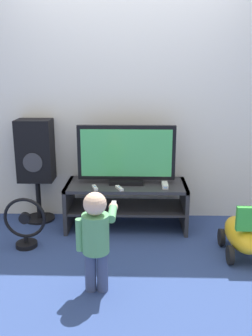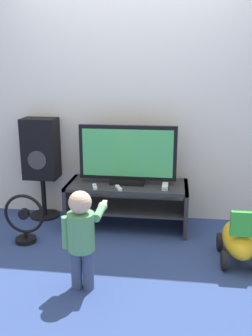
% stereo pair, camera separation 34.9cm
% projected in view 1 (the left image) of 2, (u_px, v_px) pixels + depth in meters
% --- Properties ---
extents(ground_plane, '(16.00, 16.00, 0.00)m').
position_uv_depth(ground_plane, '(126.00, 237.00, 3.52)').
color(ground_plane, navy).
extents(wall_back, '(10.00, 0.06, 2.60)m').
position_uv_depth(wall_back, '(127.00, 92.00, 3.73)').
color(wall_back, silver).
rests_on(wall_back, ground_plane).
extents(tv_stand, '(1.17, 0.49, 0.45)m').
position_uv_depth(tv_stand, '(126.00, 198.00, 3.68)').
color(tv_stand, '#2D2D33').
rests_on(tv_stand, ground_plane).
extents(television, '(0.94, 0.20, 0.57)m').
position_uv_depth(television, '(126.00, 155.00, 3.59)').
color(television, black).
rests_on(television, tv_stand).
extents(game_console, '(0.05, 0.16, 0.04)m').
position_uv_depth(game_console, '(165.00, 185.00, 3.53)').
color(game_console, white).
rests_on(game_console, tv_stand).
extents(remote_primary, '(0.07, 0.13, 0.03)m').
position_uv_depth(remote_primary, '(95.00, 188.00, 3.48)').
color(remote_primary, white).
rests_on(remote_primary, tv_stand).
extents(remote_secondary, '(0.09, 0.13, 0.03)m').
position_uv_depth(remote_secondary, '(119.00, 188.00, 3.47)').
color(remote_secondary, white).
rests_on(remote_secondary, tv_stand).
extents(child, '(0.28, 0.43, 0.74)m').
position_uv_depth(child, '(96.00, 234.00, 2.58)').
color(child, '#3F4C72').
rests_on(child, ground_plane).
extents(speaker_tower, '(0.35, 0.31, 1.05)m').
position_uv_depth(speaker_tower, '(36.00, 154.00, 3.74)').
color(speaker_tower, black).
rests_on(speaker_tower, ground_plane).
extents(floor_fan, '(0.37, 0.19, 0.46)m').
position_uv_depth(floor_fan, '(25.00, 225.00, 3.28)').
color(floor_fan, black).
rests_on(floor_fan, ground_plane).
extents(ride_on_toy, '(0.29, 0.59, 0.49)m').
position_uv_depth(ride_on_toy, '(242.00, 234.00, 3.14)').
color(ride_on_toy, gold).
rests_on(ride_on_toy, ground_plane).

